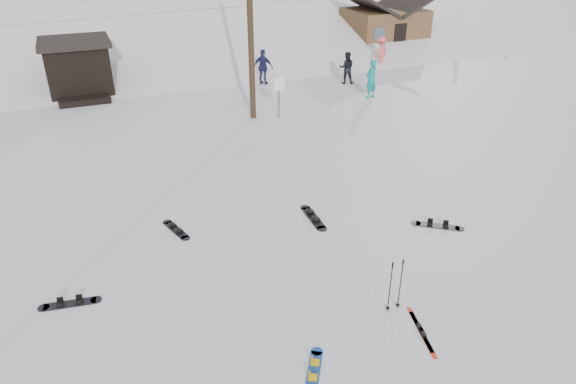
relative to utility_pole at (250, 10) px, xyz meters
name	(u,v)px	position (x,y,z in m)	size (l,w,h in m)	color
ground	(374,326)	(-2.00, -14.00, -4.68)	(200.00, 200.00, 0.00)	silver
ski_slope	(130,108)	(-2.00, 41.00, -16.68)	(60.00, 75.00, 45.00)	white
ridge_right	(419,78)	(36.00, 36.00, -15.68)	(34.00, 85.00, 36.00)	silver
treeline_right	(458,1)	(34.00, 28.00, -4.68)	(20.00, 60.00, 10.00)	black
utility_pole	(250,10)	(0.00, 0.00, 0.00)	(2.00, 0.26, 9.00)	#3A2819
trail_sign	(279,90)	(1.10, -0.42, -3.41)	(0.50, 0.09, 1.85)	#595B60
lift_hut	(78,67)	(-7.00, 6.94, -3.32)	(3.40, 4.10, 2.75)	black
cabin	(384,27)	(13.00, 10.00, -3.20)	(5.39, 4.40, 3.77)	brown
hero_snowboard	(314,371)	(-3.78, -14.67, -4.66)	(0.82, 1.16, 0.09)	#1947A8
hero_skis	(421,331)	(-1.13, -14.54, -4.66)	(0.48, 1.56, 0.08)	red
ski_poles	(395,285)	(-1.29, -13.65, -4.00)	(0.37, 0.10, 1.34)	black
board_scatter_a	(70,303)	(-8.20, -10.64, -4.66)	(1.42, 0.44, 0.10)	black
board_scatter_b	(176,229)	(-5.24, -8.33, -4.66)	(0.58, 1.34, 0.10)	black
board_scatter_d	(438,226)	(1.92, -11.05, -4.65)	(1.27, 1.02, 0.11)	black
board_scatter_f	(313,217)	(-1.27, -9.23, -4.65)	(0.37, 1.62, 0.11)	black
skier_teal	(371,79)	(6.47, 0.58, -3.72)	(0.70, 0.46, 1.92)	#0C8079
skier_dark	(347,68)	(6.58, 3.39, -3.82)	(0.84, 0.65, 1.72)	black
skier_pink	(381,52)	(10.31, 5.92, -3.78)	(1.17, 0.67, 1.81)	#F05464
skier_navy	(263,67)	(2.30, 4.95, -3.74)	(1.11, 0.46, 1.89)	#1D1D48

